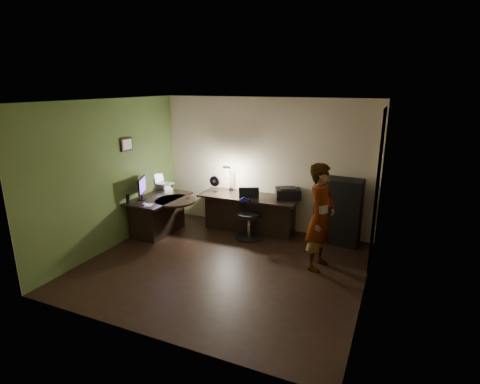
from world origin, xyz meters
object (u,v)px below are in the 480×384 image
at_px(desk_right, 249,213).
at_px(office_chair, 249,215).
at_px(cabinet, 338,211).
at_px(monitor, 142,191).
at_px(person, 321,217).
at_px(desk_left, 159,215).

height_order(desk_right, office_chair, office_chair).
relative_size(cabinet, office_chair, 1.29).
relative_size(monitor, person, 0.28).
bearing_deg(monitor, office_chair, -3.81).
xyz_separation_m(cabinet, monitor, (-3.60, -1.21, 0.29)).
bearing_deg(office_chair, monitor, 176.09).
bearing_deg(office_chair, desk_right, 89.35).
distance_m(cabinet, office_chair, 1.70).
relative_size(desk_right, monitor, 4.11).
distance_m(desk_right, office_chair, 0.39).
bearing_deg(monitor, desk_right, 6.37).
bearing_deg(monitor, desk_left, 23.80).
xyz_separation_m(desk_left, person, (3.29, -0.18, 0.50)).
bearing_deg(person, desk_left, 97.36).
distance_m(desk_left, desk_right, 1.82).
bearing_deg(desk_left, monitor, -130.29).
height_order(cabinet, office_chair, cabinet).
xyz_separation_m(desk_left, office_chair, (1.77, 0.48, 0.11)).
distance_m(desk_right, monitor, 2.19).
height_order(desk_right, monitor, monitor).
bearing_deg(desk_right, office_chair, -68.60).
bearing_deg(office_chair, cabinet, -6.70).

